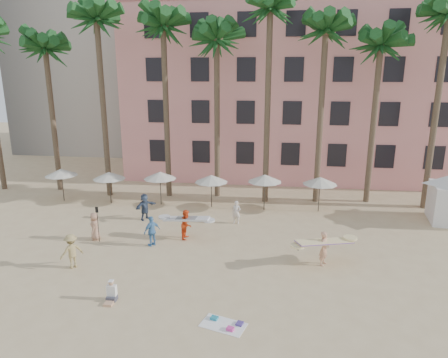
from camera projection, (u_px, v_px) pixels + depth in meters
name	position (u px, v px, depth m)	size (l,w,h in m)	color
ground	(189.00, 295.00, 18.40)	(120.00, 120.00, 0.00)	#D1B789
pink_hotel	(311.00, 93.00, 40.34)	(35.00, 14.00, 16.00)	pink
palm_row	(236.00, 30.00, 29.36)	(44.40, 5.40, 16.30)	brown
umbrella_row	(185.00, 177.00, 30.15)	(22.50, 2.70, 2.73)	#332B23
beach_towel	(225.00, 324.00, 16.21)	(2.01, 1.48, 0.14)	white
carrier_yellow	(324.00, 246.00, 21.09)	(3.19, 2.09, 1.88)	tan
carrier_white	(187.00, 223.00, 24.51)	(2.87, 0.94, 1.84)	#EE4719
beachgoers	(127.00, 225.00, 24.47)	(8.97, 8.93, 1.86)	tan
paddle	(98.00, 220.00, 23.88)	(0.18, 0.04, 2.23)	black
seated_man	(111.00, 294.00, 17.87)	(0.43, 0.74, 0.97)	#3F3F4C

